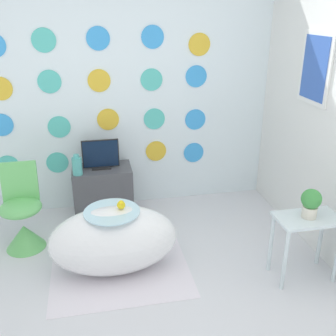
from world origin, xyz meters
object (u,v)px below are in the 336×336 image
bathtub (114,240)px  vase (77,166)px  potted_plant_left (311,202)px  tv (101,156)px  chair (23,222)px

bathtub → vase: size_ratio=4.99×
bathtub → potted_plant_left: size_ratio=4.46×
tv → vase: bearing=-152.4°
vase → potted_plant_left: (1.74, -1.25, 0.06)m
tv → potted_plant_left: size_ratio=1.58×
chair → vase: size_ratio=3.74×
bathtub → potted_plant_left: bearing=-14.4°
bathtub → vase: bearing=107.1°
tv → potted_plant_left: (1.50, -1.37, 0.02)m
chair → vase: 0.71m
tv → vase: 0.27m
bathtub → chair: size_ratio=1.33×
bathtub → tv: tv is taller
vase → potted_plant_left: bearing=-35.8°
tv → chair: bearing=-146.2°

